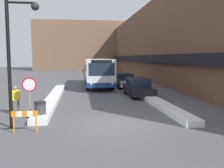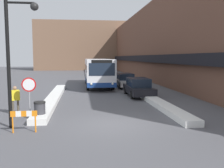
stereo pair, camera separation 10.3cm
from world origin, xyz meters
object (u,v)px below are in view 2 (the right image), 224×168
Objects in this scene: city_bus at (98,71)px; pedestrian at (15,97)px; trash_bin at (40,111)px; construction_barricade at (24,117)px; parked_car_middle at (125,80)px; street_lamp at (15,48)px; stop_sign at (29,89)px; parked_car_front at (138,87)px.

pedestrian is at bearing -112.97° from city_bus.
city_bus is 14.23m from pedestrian.
pedestrian is 2.19m from trash_bin.
city_bus reaches higher than construction_barricade.
parked_car_middle is at bearing -20.83° from city_bus.
street_lamp is (-4.75, -15.89, 1.92)m from city_bus.
stop_sign is 1.34× the size of pedestrian.
parked_car_middle is 14.65m from pedestrian.
city_bus is at bearing 73.36° from street_lamp.
pedestrian is 1.45× the size of construction_barricade.
stop_sign reaches higher than trash_bin.
parked_car_middle is at bearing 90.00° from parked_car_front.
stop_sign is 0.37× the size of street_lamp.
stop_sign is at bearing -120.30° from parked_car_middle.
pedestrian reaches higher than trash_bin.
parked_car_front is 11.75m from construction_barricade.
city_bus is 16.69m from street_lamp.
stop_sign is at bearing 96.66° from construction_barricade.
city_bus is 2.34× the size of parked_car_front.
parked_car_middle is 0.83× the size of street_lamp.
pedestrian is (-5.55, -13.09, -0.71)m from city_bus.
trash_bin is (0.64, -0.66, -1.06)m from stop_sign.
stop_sign is at bearing 86.30° from street_lamp.
street_lamp reaches higher than trash_bin.
parked_car_front is 2.86× the size of pedestrian.
parked_car_front reaches higher than trash_bin.
trash_bin is at bearing -116.95° from parked_car_middle.
parked_car_middle is at bearing 62.81° from street_lamp.
parked_car_front reaches higher than parked_car_middle.
street_lamp is 3.48m from trash_bin.
parked_car_middle is 4.29× the size of construction_barricade.
construction_barricade is (-7.14, -15.65, -0.07)m from parked_car_middle.
stop_sign is at bearing -139.11° from parked_car_front.
pedestrian is at bearing 109.09° from construction_barricade.
construction_barricade is (-7.14, -9.34, -0.08)m from parked_car_front.
street_lamp is (-7.60, -8.49, 2.84)m from parked_car_front.
city_bus reaches higher than stop_sign.
parked_car_front is 4.82× the size of trash_bin.
city_bus is at bearing 75.65° from construction_barricade.
city_bus is 17.31m from construction_barricade.
pedestrian is (-0.80, 2.80, -2.63)m from street_lamp.
pedestrian is at bearing -124.99° from parked_car_middle.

